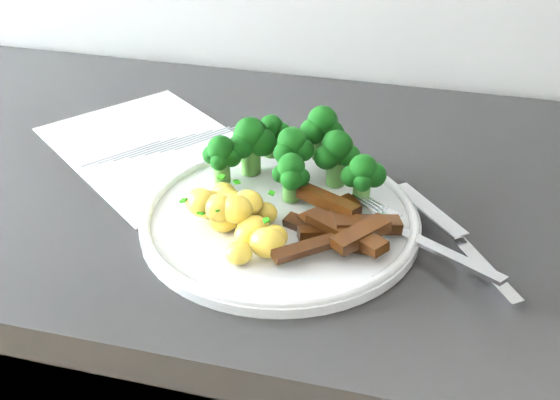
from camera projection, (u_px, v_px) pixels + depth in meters
The scene contains 7 objects.
recipe_paper at pixel (155, 148), 0.85m from camera, with size 0.35×0.34×0.00m.
plate at pixel (280, 217), 0.71m from camera, with size 0.29×0.29×0.02m.
broccoli at pixel (294, 149), 0.75m from camera, with size 0.20×0.13×0.08m.
potatoes at pixel (234, 215), 0.68m from camera, with size 0.11×0.12×0.04m.
beef_strips at pixel (340, 227), 0.67m from camera, with size 0.12×0.13×0.03m.
fork at pixel (426, 240), 0.66m from camera, with size 0.16×0.12×0.02m.
knife at pixel (468, 252), 0.66m from camera, with size 0.14×0.18×0.02m.
Camera 1 is at (0.21, 1.01, 1.32)m, focal length 43.75 mm.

